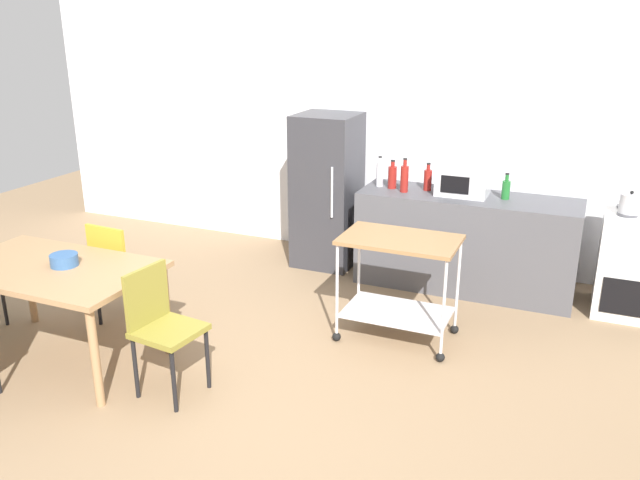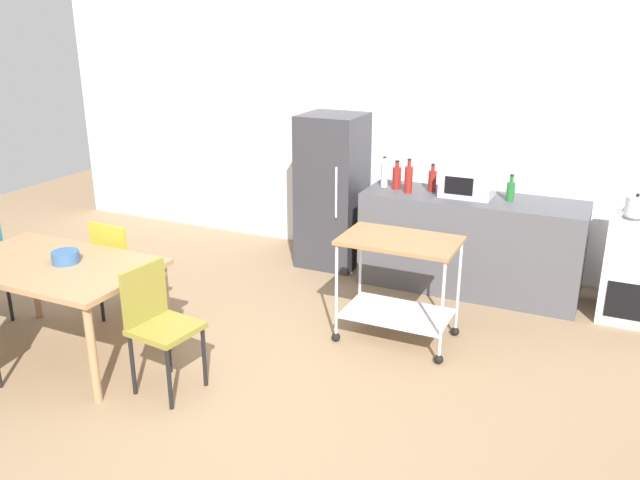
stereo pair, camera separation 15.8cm
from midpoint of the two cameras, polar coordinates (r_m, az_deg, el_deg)
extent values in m
plane|color=#8C7051|center=(4.51, -5.78, -14.28)|extent=(12.00, 12.00, 0.00)
cube|color=white|center=(6.78, 7.88, 10.29)|extent=(8.40, 0.12, 2.90)
cube|color=#4C4C51|center=(6.24, 13.68, -0.34)|extent=(2.00, 0.64, 0.90)
cube|color=#A37A51|center=(5.14, -21.52, -2.10)|extent=(1.50, 0.90, 0.04)
cylinder|color=#A37A51|center=(4.58, -18.35, -9.48)|extent=(0.06, 0.06, 0.71)
cylinder|color=#A37A51|center=(6.00, -23.05, -3.16)|extent=(0.06, 0.06, 0.71)
cylinder|color=#A37A51|center=(5.10, -12.43, -5.88)|extent=(0.06, 0.06, 0.71)
cube|color=gold|center=(5.68, -15.71, -2.27)|extent=(0.43, 0.43, 0.04)
cube|color=gold|center=(5.49, -17.21, -0.72)|extent=(0.38, 0.05, 0.40)
cylinder|color=black|center=(5.77, -13.11, -4.32)|extent=(0.03, 0.03, 0.45)
cylinder|color=black|center=(5.99, -15.55, -3.64)|extent=(0.03, 0.03, 0.45)
cylinder|color=black|center=(5.55, -15.43, -5.51)|extent=(0.03, 0.03, 0.45)
cylinder|color=black|center=(5.78, -17.87, -4.75)|extent=(0.03, 0.03, 0.45)
cylinder|color=black|center=(6.07, -24.91, -4.47)|extent=(0.03, 0.03, 0.45)
cube|color=olive|center=(4.53, -12.35, -7.60)|extent=(0.45, 0.45, 0.04)
cube|color=olive|center=(4.56, -14.19, -4.53)|extent=(0.08, 0.38, 0.40)
cylinder|color=black|center=(4.44, -12.05, -11.81)|extent=(0.03, 0.03, 0.45)
cylinder|color=black|center=(4.65, -9.13, -10.07)|extent=(0.03, 0.03, 0.45)
cylinder|color=black|center=(4.65, -15.14, -10.51)|extent=(0.03, 0.03, 0.45)
cylinder|color=black|center=(4.86, -12.21, -8.93)|extent=(0.03, 0.03, 0.45)
cube|color=black|center=(5.96, 26.70, -4.96)|extent=(0.48, 0.01, 0.32)
cylinder|color=#47474C|center=(5.92, 26.40, 1.78)|extent=(0.16, 0.16, 0.02)
cylinder|color=#47474C|center=(6.15, 26.39, 2.38)|extent=(0.16, 0.16, 0.02)
cube|color=#333338|center=(6.64, 1.76, 4.33)|extent=(0.60, 0.60, 1.55)
cylinder|color=silver|center=(6.27, 2.14, 4.16)|extent=(0.02, 0.02, 0.50)
cube|color=olive|center=(5.03, 7.91, -0.06)|extent=(0.90, 0.56, 0.03)
cube|color=silver|center=(5.27, 7.61, -6.39)|extent=(0.83, 0.52, 0.02)
cylinder|color=silver|center=(5.08, 2.33, -4.34)|extent=(0.02, 0.02, 0.76)
sphere|color=black|center=(5.26, 2.27, -8.48)|extent=(0.07, 0.07, 0.07)
cylinder|color=silver|center=(4.85, 11.56, -5.93)|extent=(0.02, 0.02, 0.76)
sphere|color=black|center=(5.04, 11.25, -10.21)|extent=(0.07, 0.07, 0.07)
cylinder|color=silver|center=(5.51, 4.35, -2.45)|extent=(0.02, 0.02, 0.76)
sphere|color=black|center=(5.68, 4.25, -6.34)|extent=(0.07, 0.07, 0.07)
cylinder|color=silver|center=(5.30, 12.88, -3.81)|extent=(0.02, 0.02, 0.76)
sphere|color=black|center=(5.47, 12.56, -7.82)|extent=(0.07, 0.07, 0.07)
cylinder|color=silver|center=(6.31, 6.36, 5.68)|extent=(0.06, 0.06, 0.23)
cylinder|color=silver|center=(6.28, 6.41, 6.92)|extent=(0.03, 0.03, 0.05)
cylinder|color=black|center=(6.27, 6.42, 7.20)|extent=(0.03, 0.03, 0.01)
cylinder|color=maroon|center=(6.25, 7.45, 5.40)|extent=(0.08, 0.08, 0.21)
cylinder|color=maroon|center=(6.22, 7.51, 6.57)|extent=(0.04, 0.04, 0.05)
cylinder|color=black|center=(6.21, 7.52, 6.85)|extent=(0.04, 0.04, 0.01)
cylinder|color=maroon|center=(6.12, 8.49, 5.24)|extent=(0.07, 0.07, 0.25)
cylinder|color=maroon|center=(6.09, 8.56, 6.64)|extent=(0.03, 0.03, 0.06)
cylinder|color=black|center=(6.08, 8.58, 6.97)|extent=(0.04, 0.04, 0.01)
cylinder|color=maroon|center=(6.22, 10.52, 5.09)|extent=(0.08, 0.08, 0.19)
cylinder|color=maroon|center=(6.19, 10.59, 6.21)|extent=(0.03, 0.03, 0.06)
cylinder|color=black|center=(6.18, 10.60, 6.51)|extent=(0.04, 0.04, 0.01)
cube|color=silver|center=(6.11, 13.52, 4.95)|extent=(0.46, 0.34, 0.26)
cube|color=black|center=(5.96, 12.79, 4.64)|extent=(0.25, 0.01, 0.16)
cylinder|color=#1E6628|center=(6.07, 17.05, 4.07)|extent=(0.07, 0.07, 0.17)
cylinder|color=#1E6628|center=(6.04, 17.16, 5.10)|extent=(0.03, 0.03, 0.06)
cylinder|color=black|center=(6.03, 17.19, 5.43)|extent=(0.04, 0.04, 0.01)
cylinder|color=#33598C|center=(5.09, -20.56, -1.41)|extent=(0.20, 0.20, 0.09)
cylinder|color=silver|center=(5.91, 26.62, 2.65)|extent=(0.17, 0.17, 0.16)
sphere|color=black|center=(5.89, 26.75, 3.53)|extent=(0.03, 0.03, 0.03)
camera|label=1|loc=(0.08, -89.12, 0.31)|focal=36.57mm
camera|label=2|loc=(0.08, 90.88, -0.31)|focal=36.57mm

